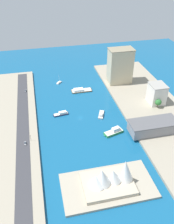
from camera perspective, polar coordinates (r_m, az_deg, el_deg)
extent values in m
plane|color=#145684|center=(251.61, -1.61, -1.31)|extent=(440.00, 440.00, 0.00)
cube|color=#9E937F|center=(274.54, 14.96, 1.10)|extent=(70.00, 240.00, 2.55)
cube|color=#9E937F|center=(251.49, -19.78, -3.35)|extent=(70.00, 240.00, 2.55)
cube|color=#A89E89|center=(187.45, 4.92, -17.00)|extent=(68.65, 36.40, 2.00)
cube|color=#38383D|center=(248.03, -14.98, -2.52)|extent=(11.78, 228.00, 0.15)
cube|color=white|center=(318.74, -6.65, 6.90)|extent=(7.98, 8.82, 1.17)
cone|color=white|center=(322.23, -6.21, 7.26)|extent=(1.48, 1.48, 1.06)
cube|color=white|center=(317.50, -6.76, 7.00)|extent=(4.73, 4.96, 0.95)
cube|color=beige|center=(318.45, -6.66, 7.01)|extent=(7.66, 8.46, 0.10)
cylinder|color=silver|center=(316.49, -6.68, 7.85)|extent=(0.24, 0.24, 10.19)
cube|color=#1E284C|center=(256.57, -6.21, -0.53)|extent=(16.12, 6.75, 1.45)
cone|color=#1E284C|center=(255.25, -7.99, -0.89)|extent=(1.46, 1.46, 1.30)
cube|color=white|center=(255.91, -5.80, -0.11)|extent=(8.40, 5.03, 2.15)
cube|color=beige|center=(256.13, -6.22, -0.39)|extent=(15.47, 6.48, 0.10)
cube|color=brown|center=(298.02, -1.29, 5.09)|extent=(24.83, 9.00, 1.50)
cone|color=brown|center=(300.53, 1.11, 5.36)|extent=(1.36, 1.36, 1.35)
cube|color=white|center=(296.47, -2.02, 5.31)|extent=(11.54, 7.13, 2.18)
cube|color=beige|center=(297.63, -1.29, 5.22)|extent=(23.84, 8.64, 0.10)
cube|color=#999EA3|center=(255.01, 3.39, -0.63)|extent=(10.26, 15.97, 1.32)
cone|color=#999EA3|center=(261.55, 3.60, 0.36)|extent=(1.54, 1.54, 1.18)
cube|color=white|center=(251.86, 3.33, -0.62)|extent=(5.14, 6.50, 2.35)
cube|color=beige|center=(254.60, 3.40, -0.50)|extent=(9.85, 15.33, 0.10)
cube|color=#2D8C4C|center=(231.75, 6.32, -4.82)|extent=(19.92, 11.72, 2.31)
cone|color=#2D8C4C|center=(227.29, 4.22, -5.60)|extent=(2.56, 2.56, 2.08)
cube|color=white|center=(230.99, 6.84, -4.07)|extent=(8.26, 6.05, 3.61)
cube|color=beige|center=(230.99, 6.34, -4.59)|extent=(19.12, 11.25, 0.10)
cube|color=#C6B793|center=(308.18, 7.85, 10.68)|extent=(29.12, 17.75, 43.29)
cube|color=gray|center=(300.04, 8.19, 14.53)|extent=(30.29, 18.46, 0.80)
cube|color=silver|center=(276.86, 16.18, 4.12)|extent=(16.14, 18.33, 21.51)
cube|color=#9D9992|center=(271.63, 16.56, 6.15)|extent=(16.79, 19.06, 0.80)
cube|color=gray|center=(234.74, 15.35, -3.40)|extent=(44.42, 18.48, 10.40)
cube|color=#59595C|center=(231.45, 15.56, -2.31)|extent=(46.20, 19.22, 0.80)
cylinder|color=black|center=(302.97, -14.52, 4.93)|extent=(0.27, 0.65, 0.64)
cylinder|color=black|center=(302.83, -14.22, 4.96)|extent=(0.27, 0.65, 0.64)
cylinder|color=black|center=(300.27, -14.53, 4.64)|extent=(0.27, 0.65, 0.64)
cylinder|color=black|center=(300.13, -14.23, 4.68)|extent=(0.27, 0.65, 0.64)
cube|color=#B7B7BC|center=(301.42, -14.38, 4.85)|extent=(1.94, 4.49, 0.74)
cube|color=#262D38|center=(300.93, -14.40, 4.93)|extent=(1.66, 2.53, 0.50)
cylinder|color=black|center=(223.53, -14.64, -7.06)|extent=(0.27, 0.65, 0.64)
cylinder|color=black|center=(223.45, -14.26, -7.01)|extent=(0.27, 0.65, 0.64)
cylinder|color=black|center=(221.25, -14.61, -7.57)|extent=(0.27, 0.65, 0.64)
cylinder|color=black|center=(221.17, -14.22, -7.51)|extent=(0.27, 0.65, 0.64)
cube|color=white|center=(222.14, -14.44, -7.22)|extent=(1.87, 4.36, 0.85)
cube|color=#262D38|center=(221.50, -14.47, -7.12)|extent=(1.60, 2.46, 0.60)
cylinder|color=black|center=(222.99, -13.22, -6.15)|extent=(0.18, 0.18, 5.50)
cube|color=black|center=(220.93, -13.33, -5.51)|extent=(0.36, 0.36, 1.00)
sphere|color=red|center=(220.71, -13.34, -5.44)|extent=(0.24, 0.24, 0.24)
sphere|color=yellow|center=(220.93, -13.33, -5.51)|extent=(0.24, 0.24, 0.24)
sphere|color=green|center=(221.15, -13.32, -5.58)|extent=(0.24, 0.24, 0.24)
cube|color=#BCAD93|center=(185.50, 4.95, -16.52)|extent=(37.79, 27.60, 3.00)
cone|color=white|center=(180.52, 9.20, -13.47)|extent=(11.84, 9.93, 19.92)
cone|color=white|center=(180.90, 6.43, -14.79)|extent=(11.30, 9.18, 13.22)
cone|color=white|center=(178.08, 3.71, -15.08)|extent=(12.67, 11.45, 14.90)
cone|color=white|center=(179.06, 2.19, -15.85)|extent=(14.46, 13.38, 10.76)
cylinder|color=brown|center=(280.07, 16.73, 2.30)|extent=(0.50, 0.50, 4.11)
sphere|color=#2D7233|center=(278.02, 16.87, 3.01)|extent=(5.00, 5.00, 5.00)
cylinder|color=brown|center=(272.67, 16.38, 1.41)|extent=(0.50, 0.50, 3.95)
sphere|color=#2D7233|center=(270.21, 16.55, 2.25)|extent=(6.94, 6.94, 6.94)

